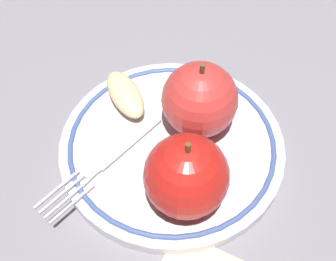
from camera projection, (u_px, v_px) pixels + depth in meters
ground_plane at (171, 142)px, 0.54m from camera, size 2.00×2.00×0.00m
plate at (168, 146)px, 0.52m from camera, size 0.25×0.25×0.02m
apple_red_whole at (200, 100)px, 0.50m from camera, size 0.08×0.08×0.09m
apple_second_whole at (186, 176)px, 0.44m from camera, size 0.08×0.08×0.09m
apple_slice_front at (125, 94)px, 0.54m from camera, size 0.06×0.08×0.02m
fork at (107, 160)px, 0.50m from camera, size 0.13×0.13×0.00m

